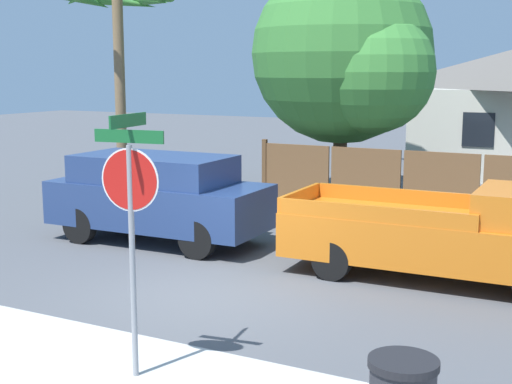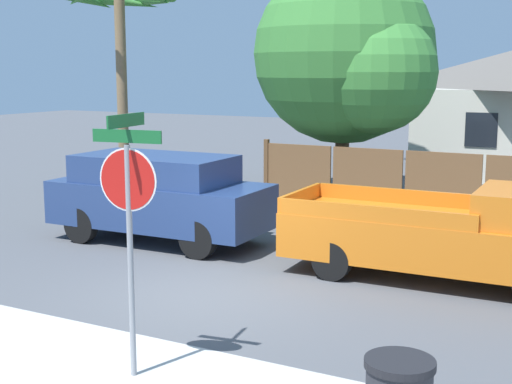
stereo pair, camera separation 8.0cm
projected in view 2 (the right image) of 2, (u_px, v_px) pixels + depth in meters
ground_plane at (208, 294)px, 11.70m from camera, size 80.00×80.00×0.00m
sidewalk_strip at (50, 376)px, 8.57m from camera, size 36.00×3.20×0.01m
oak_tree at (350, 57)px, 19.78m from camera, size 5.34×5.08×6.63m
palm_tree at (120, 16)px, 18.49m from camera, size 2.86×3.07×5.83m
red_suv at (159, 195)px, 15.13m from camera, size 4.72×2.04×1.86m
orange_pickup at (454, 234)px, 12.29m from camera, size 5.45×2.11×1.70m
stop_sign at (129, 202)px, 8.24m from camera, size 0.88×0.79×3.15m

